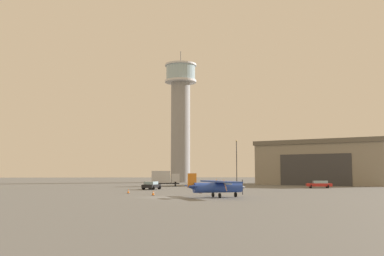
{
  "coord_description": "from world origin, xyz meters",
  "views": [
    {
      "loc": [
        -1.81,
        -52.1,
        2.93
      ],
      "look_at": [
        4.72,
        15.53,
        9.68
      ],
      "focal_mm": 41.71,
      "sensor_mm": 36.0,
      "label": 1
    }
  ],
  "objects_px": {
    "control_tower": "(181,113)",
    "light_post_west": "(237,159)",
    "airplane_blue": "(217,186)",
    "traffic_cone_mid_apron": "(128,191)",
    "car_black": "(151,185)",
    "truck_box_silver": "(165,178)",
    "traffic_cone_near_right": "(201,191)",
    "car_red": "(319,184)",
    "traffic_cone_near_left": "(153,193)"
  },
  "relations": [
    {
      "from": "control_tower",
      "to": "light_post_west",
      "type": "xyz_separation_m",
      "value": [
        10.82,
        -29.81,
        -14.25
      ]
    },
    {
      "from": "airplane_blue",
      "to": "traffic_cone_mid_apron",
      "type": "relative_size",
      "value": 14.76
    },
    {
      "from": "car_black",
      "to": "light_post_west",
      "type": "relative_size",
      "value": 0.44
    },
    {
      "from": "truck_box_silver",
      "to": "traffic_cone_near_right",
      "type": "height_order",
      "value": "truck_box_silver"
    },
    {
      "from": "truck_box_silver",
      "to": "traffic_cone_mid_apron",
      "type": "bearing_deg",
      "value": -98.64
    },
    {
      "from": "car_black",
      "to": "traffic_cone_near_right",
      "type": "distance_m",
      "value": 15.65
    },
    {
      "from": "car_black",
      "to": "traffic_cone_near_right",
      "type": "height_order",
      "value": "car_black"
    },
    {
      "from": "truck_box_silver",
      "to": "light_post_west",
      "type": "relative_size",
      "value": 0.56
    },
    {
      "from": "control_tower",
      "to": "car_black",
      "type": "height_order",
      "value": "control_tower"
    },
    {
      "from": "control_tower",
      "to": "light_post_west",
      "type": "distance_m",
      "value": 34.76
    },
    {
      "from": "control_tower",
      "to": "traffic_cone_near_right",
      "type": "height_order",
      "value": "control_tower"
    },
    {
      "from": "car_red",
      "to": "car_black",
      "type": "bearing_deg",
      "value": 20.57
    },
    {
      "from": "car_black",
      "to": "control_tower",
      "type": "bearing_deg",
      "value": 13.94
    },
    {
      "from": "traffic_cone_near_left",
      "to": "traffic_cone_mid_apron",
      "type": "height_order",
      "value": "traffic_cone_near_left"
    },
    {
      "from": "control_tower",
      "to": "truck_box_silver",
      "type": "height_order",
      "value": "control_tower"
    },
    {
      "from": "airplane_blue",
      "to": "truck_box_silver",
      "type": "xyz_separation_m",
      "value": [
        -4.62,
        41.3,
        0.44
      ]
    },
    {
      "from": "traffic_cone_near_left",
      "to": "car_black",
      "type": "bearing_deg",
      "value": 90.38
    },
    {
      "from": "airplane_blue",
      "to": "car_red",
      "type": "bearing_deg",
      "value": 37.05
    },
    {
      "from": "airplane_blue",
      "to": "car_black",
      "type": "bearing_deg",
      "value": 93.21
    },
    {
      "from": "light_post_west",
      "to": "car_black",
      "type": "bearing_deg",
      "value": -128.58
    },
    {
      "from": "control_tower",
      "to": "light_post_west",
      "type": "height_order",
      "value": "control_tower"
    },
    {
      "from": "light_post_west",
      "to": "traffic_cone_near_left",
      "type": "height_order",
      "value": "light_post_west"
    },
    {
      "from": "traffic_cone_near_right",
      "to": "traffic_cone_mid_apron",
      "type": "height_order",
      "value": "traffic_cone_near_right"
    },
    {
      "from": "car_red",
      "to": "traffic_cone_near_right",
      "type": "relative_size",
      "value": 7.52
    },
    {
      "from": "traffic_cone_near_left",
      "to": "control_tower",
      "type": "bearing_deg",
      "value": 83.31
    },
    {
      "from": "airplane_blue",
      "to": "car_black",
      "type": "relative_size",
      "value": 2.08
    },
    {
      "from": "truck_box_silver",
      "to": "light_post_west",
      "type": "distance_m",
      "value": 18.99
    },
    {
      "from": "light_post_west",
      "to": "truck_box_silver",
      "type": "bearing_deg",
      "value": -154.68
    },
    {
      "from": "traffic_cone_mid_apron",
      "to": "airplane_blue",
      "type": "bearing_deg",
      "value": -46.28
    },
    {
      "from": "car_red",
      "to": "traffic_cone_mid_apron",
      "type": "relative_size",
      "value": 7.56
    },
    {
      "from": "control_tower",
      "to": "traffic_cone_near_right",
      "type": "distance_m",
      "value": 71.33
    },
    {
      "from": "airplane_blue",
      "to": "traffic_cone_near_right",
      "type": "height_order",
      "value": "airplane_blue"
    },
    {
      "from": "car_red",
      "to": "light_post_west",
      "type": "relative_size",
      "value": 0.47
    },
    {
      "from": "airplane_blue",
      "to": "traffic_cone_near_right",
      "type": "relative_size",
      "value": 14.69
    },
    {
      "from": "light_post_west",
      "to": "traffic_cone_near_left",
      "type": "bearing_deg",
      "value": -113.94
    },
    {
      "from": "traffic_cone_near_right",
      "to": "car_red",
      "type": "bearing_deg",
      "value": 36.86
    },
    {
      "from": "airplane_blue",
      "to": "traffic_cone_mid_apron",
      "type": "xyz_separation_m",
      "value": [
        -10.73,
        11.22,
        -0.99
      ]
    },
    {
      "from": "truck_box_silver",
      "to": "car_red",
      "type": "relative_size",
      "value": 1.2
    },
    {
      "from": "car_black",
      "to": "traffic_cone_mid_apron",
      "type": "height_order",
      "value": "car_black"
    },
    {
      "from": "control_tower",
      "to": "truck_box_silver",
      "type": "relative_size",
      "value": 6.71
    },
    {
      "from": "light_post_west",
      "to": "traffic_cone_mid_apron",
      "type": "distance_m",
      "value": 44.69
    },
    {
      "from": "truck_box_silver",
      "to": "light_post_west",
      "type": "xyz_separation_m",
      "value": [
        16.72,
        7.91,
        4.28
      ]
    },
    {
      "from": "car_red",
      "to": "traffic_cone_near_right",
      "type": "xyz_separation_m",
      "value": [
        -24.25,
        -18.18,
        -0.42
      ]
    },
    {
      "from": "traffic_cone_near_right",
      "to": "traffic_cone_mid_apron",
      "type": "distance_m",
      "value": 10.03
    },
    {
      "from": "car_red",
      "to": "traffic_cone_near_left",
      "type": "xyz_separation_m",
      "value": [
        -30.88,
        -23.34,
        -0.41
      ]
    },
    {
      "from": "traffic_cone_near_left",
      "to": "truck_box_silver",
      "type": "bearing_deg",
      "value": 85.66
    },
    {
      "from": "truck_box_silver",
      "to": "airplane_blue",
      "type": "bearing_deg",
      "value": -80.78
    },
    {
      "from": "airplane_blue",
      "to": "traffic_cone_near_left",
      "type": "relative_size",
      "value": 14.2
    },
    {
      "from": "truck_box_silver",
      "to": "traffic_cone_mid_apron",
      "type": "xyz_separation_m",
      "value": [
        -6.1,
        -30.08,
        -1.43
      ]
    },
    {
      "from": "airplane_blue",
      "to": "traffic_cone_mid_apron",
      "type": "distance_m",
      "value": 15.55
    }
  ]
}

